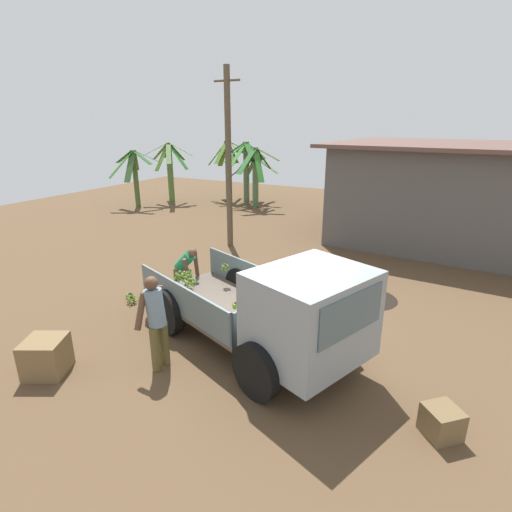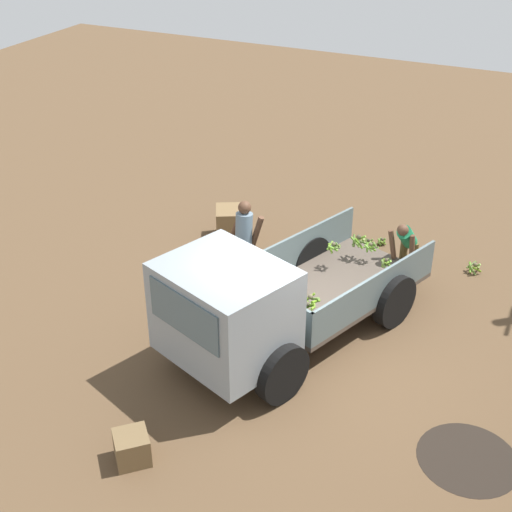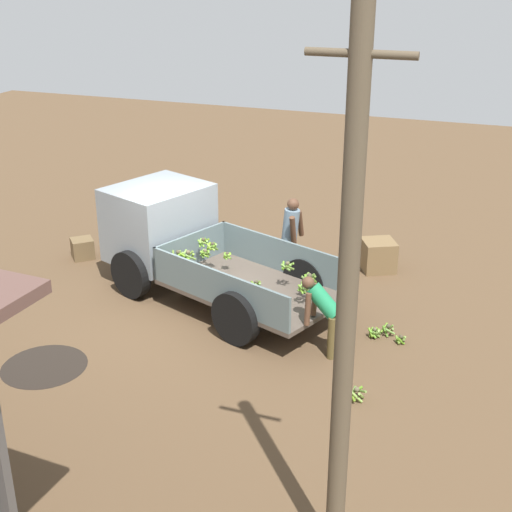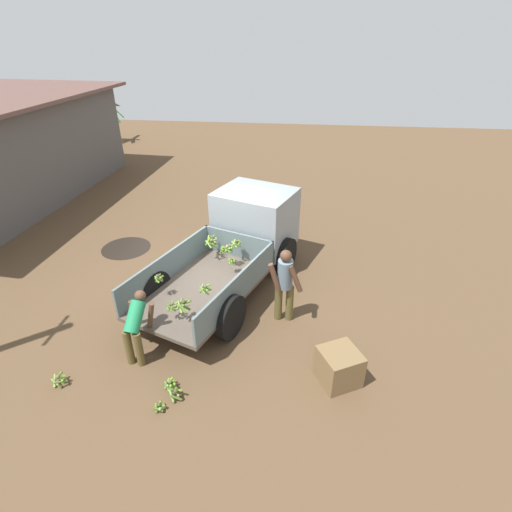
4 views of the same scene
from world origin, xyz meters
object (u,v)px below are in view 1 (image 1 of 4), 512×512
at_px(banana_bunch_on_ground_0, 130,295).
at_px(banana_bunch_on_ground_2, 188,271).
at_px(wooden_crate_0, 46,356).
at_px(wooden_crate_1, 442,422).
at_px(banana_bunch_on_ground_3, 131,299).
at_px(person_foreground_visitor, 156,318).
at_px(person_worker_loading, 185,268).
at_px(person_bystander_near_shed, 376,221).
at_px(banana_bunch_on_ground_1, 143,299).
at_px(cargo_truck, 287,313).
at_px(utility_pole, 229,160).

relative_size(banana_bunch_on_ground_0, banana_bunch_on_ground_2, 0.68).
bearing_deg(banana_bunch_on_ground_0, wooden_crate_0, -71.28).
distance_m(wooden_crate_0, wooden_crate_1, 6.26).
bearing_deg(banana_bunch_on_ground_3, person_foreground_visitor, -35.82).
xyz_separation_m(person_worker_loading, wooden_crate_1, (5.89, -2.05, -0.54)).
xyz_separation_m(person_worker_loading, person_bystander_near_shed, (3.15, 6.36, 0.14)).
bearing_deg(banana_bunch_on_ground_1, wooden_crate_0, -79.51).
xyz_separation_m(person_bystander_near_shed, banana_bunch_on_ground_3, (-4.04, -7.30, -0.77)).
bearing_deg(person_bystander_near_shed, wooden_crate_1, -81.53).
bearing_deg(banana_bunch_on_ground_3, banana_bunch_on_ground_2, 88.26).
bearing_deg(banana_bunch_on_ground_1, banana_bunch_on_ground_2, 94.03).
relative_size(cargo_truck, person_foreground_visitor, 3.01).
bearing_deg(person_worker_loading, banana_bunch_on_ground_0, -140.12).
relative_size(cargo_truck, person_bystander_near_shed, 3.17).
height_order(person_foreground_visitor, banana_bunch_on_ground_0, person_foreground_visitor).
xyz_separation_m(utility_pole, wooden_crate_1, (7.15, -6.18, -2.69)).
distance_m(utility_pole, person_bystander_near_shed, 5.34).
relative_size(banana_bunch_on_ground_2, banana_bunch_on_ground_3, 1.14).
bearing_deg(person_bystander_near_shed, wooden_crate_0, -117.92).
bearing_deg(banana_bunch_on_ground_1, wooden_crate_1, -10.91).
bearing_deg(cargo_truck, utility_pole, 149.81).
relative_size(banana_bunch_on_ground_3, wooden_crate_0, 0.41).
height_order(utility_pole, wooden_crate_1, utility_pole).
distance_m(cargo_truck, person_bystander_near_shed, 7.89).
height_order(banana_bunch_on_ground_1, wooden_crate_1, wooden_crate_1).
bearing_deg(wooden_crate_1, banana_bunch_on_ground_2, 154.55).
height_order(person_foreground_visitor, banana_bunch_on_ground_3, person_foreground_visitor).
relative_size(person_bystander_near_shed, banana_bunch_on_ground_3, 6.16).
distance_m(utility_pole, wooden_crate_0, 8.26).
distance_m(person_bystander_near_shed, banana_bunch_on_ground_2, 6.60).
bearing_deg(wooden_crate_1, person_bystander_near_shed, 108.04).
xyz_separation_m(cargo_truck, banana_bunch_on_ground_2, (-4.16, 2.68, -0.89)).
relative_size(utility_pole, person_worker_loading, 4.42).
bearing_deg(banana_bunch_on_ground_2, person_foreground_visitor, -59.27).
bearing_deg(wooden_crate_1, person_worker_loading, 160.86).
bearing_deg(banana_bunch_on_ground_0, wooden_crate_1, -10.53).
bearing_deg(wooden_crate_0, banana_bunch_on_ground_3, 105.13).
bearing_deg(wooden_crate_1, utility_pole, 139.17).
xyz_separation_m(utility_pole, banana_bunch_on_ground_2, (0.43, -2.98, -2.78)).
bearing_deg(wooden_crate_1, wooden_crate_0, -165.31).
distance_m(person_bystander_near_shed, banana_bunch_on_ground_3, 8.38).
bearing_deg(cargo_truck, person_bystander_near_shed, 112.05).
bearing_deg(banana_bunch_on_ground_3, person_worker_loading, 46.55).
xyz_separation_m(person_worker_loading, banana_bunch_on_ground_1, (-0.69, -0.78, -0.65)).
height_order(person_worker_loading, banana_bunch_on_ground_2, person_worker_loading).
height_order(banana_bunch_on_ground_0, banana_bunch_on_ground_2, banana_bunch_on_ground_2).
xyz_separation_m(utility_pole, person_worker_loading, (1.26, -4.13, -2.15)).
relative_size(person_worker_loading, banana_bunch_on_ground_2, 4.32).
height_order(person_foreground_visitor, wooden_crate_0, person_foreground_visitor).
height_order(person_bystander_near_shed, wooden_crate_0, person_bystander_near_shed).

